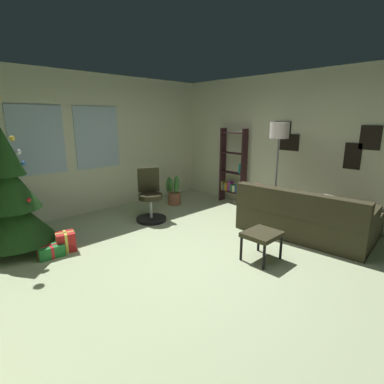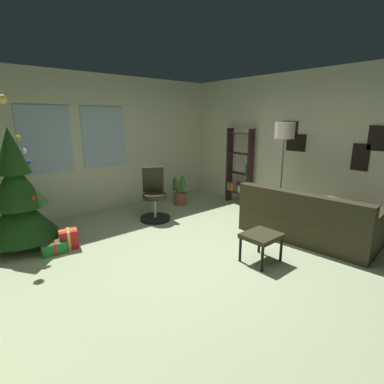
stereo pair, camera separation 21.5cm
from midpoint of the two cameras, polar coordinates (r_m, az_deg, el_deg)
ground_plane at (r=4.16m, az=-0.83°, el=-13.34°), size 5.53×5.90×0.10m
wall_back_with_windows at (r=6.25m, az=-20.37°, el=8.67°), size 5.53×0.12×2.73m
wall_right_with_frames at (r=6.00m, az=19.44°, el=8.50°), size 0.12×5.90×2.73m
couch at (r=5.12m, az=21.37°, el=-4.89°), size 1.74×2.07×0.81m
footstool at (r=4.04m, az=11.97°, el=-8.42°), size 0.48×0.42×0.40m
holiday_tree at (r=4.84m, az=-32.78°, el=-1.68°), size 1.05×1.05×2.18m
gift_box_red at (r=4.71m, az=-24.62°, el=-8.81°), size 0.30×0.29×0.28m
gift_box_green at (r=4.64m, az=-27.08°, el=-10.19°), size 0.35×0.27×0.17m
office_chair at (r=5.54m, az=-9.23°, el=-1.59°), size 0.57×0.59×0.99m
bookshelf at (r=6.62m, az=7.02°, el=4.00°), size 0.18×0.64×1.67m
floor_lamp at (r=5.43m, az=15.50°, el=9.98°), size 0.34×0.34×1.81m
potted_plant at (r=6.54m, az=-4.50°, el=-0.22°), size 0.32×0.39×0.66m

